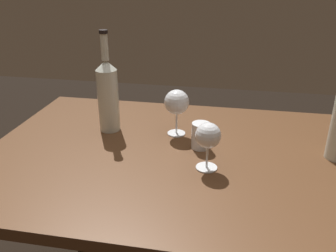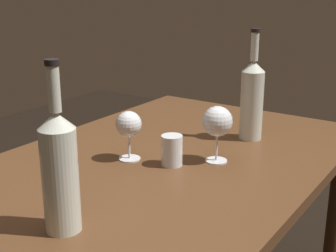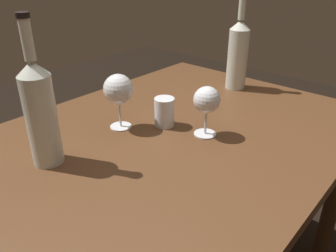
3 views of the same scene
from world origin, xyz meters
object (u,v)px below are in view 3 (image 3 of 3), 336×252
object	(u,v)px
wine_glass_left	(207,101)
water_tumbler	(164,113)
wine_bottle	(238,53)
wine_glass_right	(118,90)
wine_bottle_second	(40,111)

from	to	relation	value
wine_glass_left	water_tumbler	size ratio (longest dim) A/B	1.66
wine_bottle	water_tumbler	distance (m)	0.45
water_tumbler	wine_bottle	bearing A→B (deg)	-178.45
wine_glass_left	wine_glass_right	size ratio (longest dim) A/B	0.88
wine_bottle	water_tumbler	world-z (taller)	wine_bottle
wine_glass_right	wine_bottle	bearing A→B (deg)	171.41
wine_glass_right	wine_bottle	distance (m)	0.55
wine_glass_left	wine_glass_right	distance (m)	0.26
wine_glass_left	wine_bottle	size ratio (longest dim) A/B	0.40
wine_glass_left	wine_bottle_second	size ratio (longest dim) A/B	0.41
wine_glass_right	wine_bottle_second	world-z (taller)	wine_bottle_second
wine_glass_right	wine_bottle	size ratio (longest dim) A/B	0.46
wine_glass_right	wine_bottle_second	bearing A→B (deg)	1.55
wine_bottle	water_tumbler	xyz separation A→B (m)	(0.44, 0.01, -0.10)
wine_glass_right	wine_bottle	xyz separation A→B (m)	(-0.54, 0.08, 0.02)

